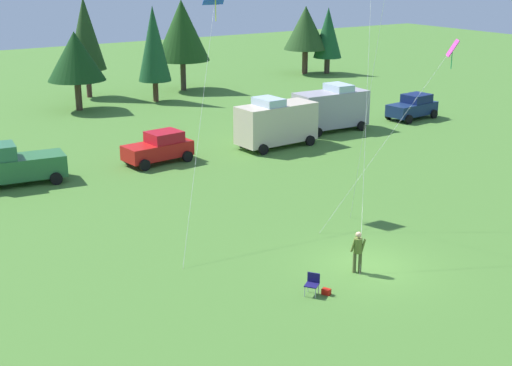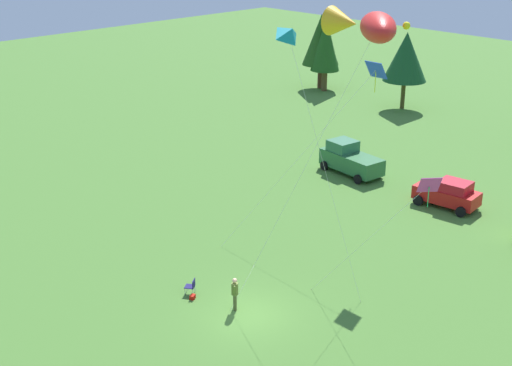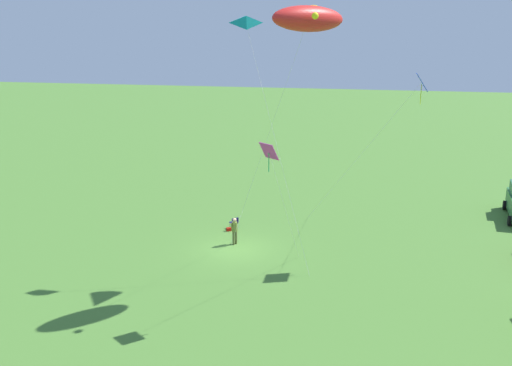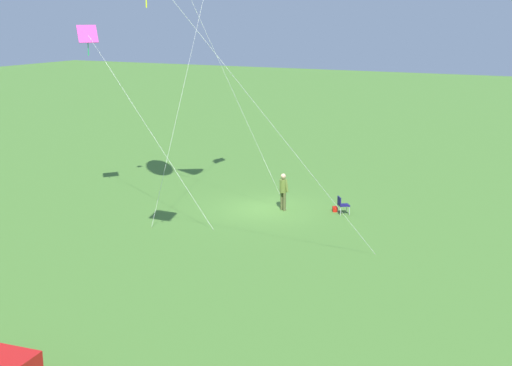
{
  "view_description": "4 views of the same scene",
  "coord_description": "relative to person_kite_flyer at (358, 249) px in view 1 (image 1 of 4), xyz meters",
  "views": [
    {
      "loc": [
        -18.35,
        -20.01,
        12.12
      ],
      "look_at": [
        -4.04,
        2.26,
        3.67
      ],
      "focal_mm": 50.0,
      "sensor_mm": 36.0,
      "label": 1
    },
    {
      "loc": [
        21.96,
        -20.69,
        18.68
      ],
      "look_at": [
        -1.56,
        1.98,
        5.93
      ],
      "focal_mm": 50.0,
      "sensor_mm": 36.0,
      "label": 2
    },
    {
      "loc": [
        33.71,
        7.1,
        14.22
      ],
      "look_at": [
        -3.06,
        0.78,
        3.43
      ],
      "focal_mm": 42.0,
      "sensor_mm": 36.0,
      "label": 3
    },
    {
      "loc": [
        -14.03,
        28.99,
        8.98
      ],
      "look_at": [
        -1.16,
        3.33,
        2.09
      ],
      "focal_mm": 50.0,
      "sensor_mm": 36.0,
      "label": 4
    }
  ],
  "objects": [
    {
      "name": "backpack_on_grass",
      "position": [
        -2.24,
        -0.87,
        -0.91
      ],
      "size": [
        0.34,
        0.38,
        0.22
      ],
      "primitive_type": "cube",
      "rotation": [
        0.0,
        0.0,
        2.04
      ],
      "color": "red",
      "rests_on": "ground"
    },
    {
      "name": "truck_green_flatbed",
      "position": [
        -8.34,
        19.21,
        0.08
      ],
      "size": [
        5.21,
        2.9,
        2.34
      ],
      "rotation": [
        0.0,
        0.0,
        3.02
      ],
      "color": "#2B6837",
      "rests_on": "ground"
    },
    {
      "name": "van_motorhome_grey",
      "position": [
        14.38,
        19.85,
        0.62
      ],
      "size": [
        5.48,
        2.78,
        3.34
      ],
      "rotation": [
        0.0,
        0.0,
        -0.04
      ],
      "color": "#9F99A3",
      "rests_on": "ground"
    },
    {
      "name": "car_red_sedan",
      "position": [
        0.25,
        18.87,
        -0.07
      ],
      "size": [
        4.37,
        2.6,
        1.89
      ],
      "rotation": [
        0.0,
        0.0,
        0.11
      ],
      "color": "red",
      "rests_on": "ground"
    },
    {
      "name": "kite_diamond_rainbow",
      "position": [
        8.02,
        3.39,
        6.76
      ],
      "size": [
        7.37,
        1.33,
        8.43
      ],
      "color": "#CE399E",
      "rests_on": "ground"
    },
    {
      "name": "van_camper_beige",
      "position": [
        8.44,
        18.19,
        0.62
      ],
      "size": [
        5.52,
        2.85,
        3.34
      ],
      "rotation": [
        0.0,
        0.0,
        3.2
      ],
      "color": "beige",
      "rests_on": "ground"
    },
    {
      "name": "kite_diamond_blue",
      "position": [
        -0.36,
        10.57,
        9.07
      ],
      "size": [
        6.08,
        6.98,
        10.84
      ],
      "color": "blue",
      "rests_on": "ground"
    },
    {
      "name": "car_navy_hatch",
      "position": [
        22.19,
        19.46,
        -0.07
      ],
      "size": [
        4.37,
        2.6,
        1.89
      ],
      "rotation": [
        0.0,
        0.0,
        0.11
      ],
      "color": "#15274E",
      "rests_on": "ground"
    },
    {
      "name": "folding_chair",
      "position": [
        -2.67,
        -0.58,
        -0.53
      ],
      "size": [
        0.67,
        0.67,
        0.82
      ],
      "rotation": [
        0.0,
        0.0,
        3.77
      ],
      "color": "#181553",
      "rests_on": "ground"
    },
    {
      "name": "person_kite_flyer",
      "position": [
        0.0,
        0.0,
        0.0
      ],
      "size": [
        0.57,
        0.49,
        1.74
      ],
      "rotation": [
        0.0,
        0.0,
        4.15
      ],
      "color": "#4D532B",
      "rests_on": "ground"
    },
    {
      "name": "ground_plane",
      "position": [
        0.81,
        0.2,
        -1.02
      ],
      "size": [
        160.0,
        160.0,
        0.0
      ],
      "primitive_type": "plane",
      "color": "#48782E"
    },
    {
      "name": "treeline_distant",
      "position": [
        2.47,
        39.12,
        4.05
      ],
      "size": [
        61.66,
        10.0,
        8.8
      ],
      "color": "#553322",
      "rests_on": "ground"
    }
  ]
}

